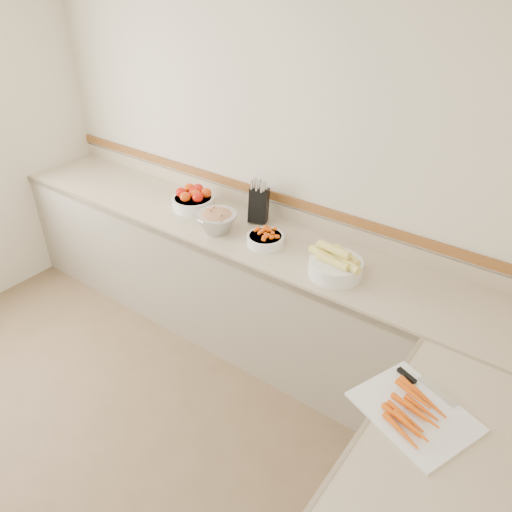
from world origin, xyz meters
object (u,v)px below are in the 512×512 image
Objects in this scene: rhubarb_bowl at (217,220)px; corn_bowl at (336,265)px; knife_block at (259,204)px; cutting_board at (414,411)px; tomato_bowl at (193,199)px; cherry_tomato_bowl at (265,238)px.

corn_bowl is at bearing 0.68° from rhubarb_bowl.
knife_block is 0.88× the size of corn_bowl.
tomato_bowl is at bearing 156.66° from cutting_board.
rhubarb_bowl is at bearing -171.90° from cherry_tomato_bowl.
knife_block is 1.01× the size of tomato_bowl.
cutting_board is at bearing -30.32° from cherry_tomato_bowl.
corn_bowl reaches higher than cherry_tomato_bowl.
knife_block is at bearing 133.54° from cherry_tomato_bowl.
cherry_tomato_bowl is 1.48m from cutting_board.
tomato_bowl is at bearing 170.91° from cherry_tomato_bowl.
rhubarb_bowl is (-0.13, -0.29, -0.04)m from knife_block.
cherry_tomato_bowl is at bearing 8.10° from rhubarb_bowl.
rhubarb_bowl is 1.78m from cutting_board.
corn_bowl reaches higher than cutting_board.
tomato_bowl is 0.55× the size of cutting_board.
cherry_tomato_bowl is 0.36m from rhubarb_bowl.
knife_block reaches higher than corn_bowl.
cutting_board is (2.00, -0.86, -0.05)m from tomato_bowl.
knife_block is at bearing 13.72° from tomato_bowl.
knife_block is at bearing 159.71° from corn_bowl.
rhubarb_bowl is (0.36, -0.17, 0.01)m from tomato_bowl.
rhubarb_bowl is (-0.36, -0.05, 0.04)m from cherry_tomato_bowl.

